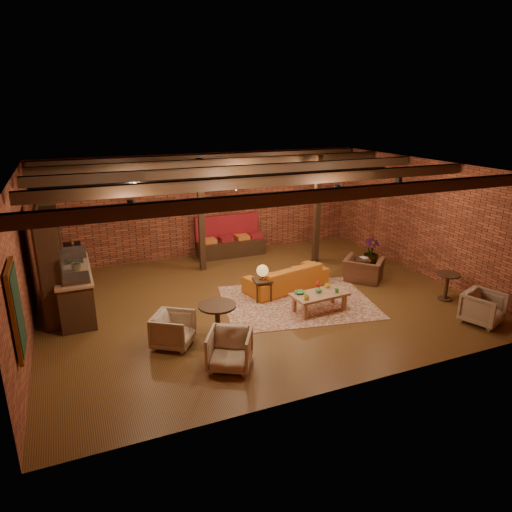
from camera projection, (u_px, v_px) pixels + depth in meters
name	position (u px, v px, depth m)	size (l,w,h in m)	color
floor	(256.00, 299.00, 11.27)	(10.00, 10.00, 0.00)	#422710
ceiling	(256.00, 169.00, 10.26)	(10.00, 8.00, 0.02)	black
wall_back	(207.00, 205.00, 14.27)	(10.00, 0.02, 3.20)	maroon
wall_front	(354.00, 301.00, 7.26)	(10.00, 0.02, 3.20)	maroon
wall_left	(22.00, 264.00, 8.93)	(0.02, 8.00, 3.20)	maroon
wall_right	(423.00, 218.00, 12.60)	(0.02, 8.00, 3.20)	maroon
ceiling_beams	(256.00, 174.00, 10.30)	(9.80, 6.40, 0.22)	black
ceiling_pipe	(233.00, 175.00, 11.77)	(0.12, 0.12, 9.60)	black
post_left	(201.00, 216.00, 12.82)	(0.16, 0.16, 3.20)	black
post_right	(317.00, 210.00, 13.54)	(0.16, 0.16, 3.20)	black
service_counter	(74.00, 279.00, 10.39)	(0.80, 2.50, 1.60)	black
plant_counter	(76.00, 258.00, 10.47)	(0.35, 0.39, 0.30)	#337F33
shelving_hutch	(52.00, 263.00, 10.20)	(0.52, 2.00, 2.40)	black
chalkboard_menu	(17.00, 310.00, 6.94)	(0.08, 0.96, 1.46)	black
banquette	(231.00, 240.00, 14.44)	(2.10, 0.70, 1.00)	maroon
service_sign	(235.00, 184.00, 13.46)	(0.86, 0.06, 0.30)	orange
ceiling_spotlights	(256.00, 184.00, 10.37)	(6.40, 4.40, 0.28)	black
rug	(297.00, 302.00, 11.11)	(3.54, 2.71, 0.01)	maroon
sofa	(286.00, 277.00, 11.83)	(2.24, 0.87, 0.65)	#BB631A
coffee_table	(319.00, 295.00, 10.51)	(1.35, 0.74, 0.70)	olive
side_table_lamp	(262.00, 273.00, 11.02)	(0.50, 0.50, 0.92)	black
round_table_left	(218.00, 316.00, 9.14)	(0.76, 0.76, 0.79)	black
armchair_a	(173.00, 328.00, 8.99)	(0.73, 0.69, 0.75)	beige
armchair_b	(230.00, 348.00, 8.24)	(0.76, 0.71, 0.78)	beige
armchair_right	(364.00, 266.00, 12.33)	(0.99, 0.64, 0.86)	brown
side_table_book	(361.00, 260.00, 12.73)	(0.59, 0.59, 0.52)	black
round_table_right	(447.00, 282.00, 11.12)	(0.58, 0.58, 0.68)	black
armchair_far	(483.00, 306.00, 9.94)	(0.76, 0.71, 0.78)	beige
plant_tall	(373.00, 226.00, 13.34)	(1.35, 1.35, 2.42)	#4C7F4C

